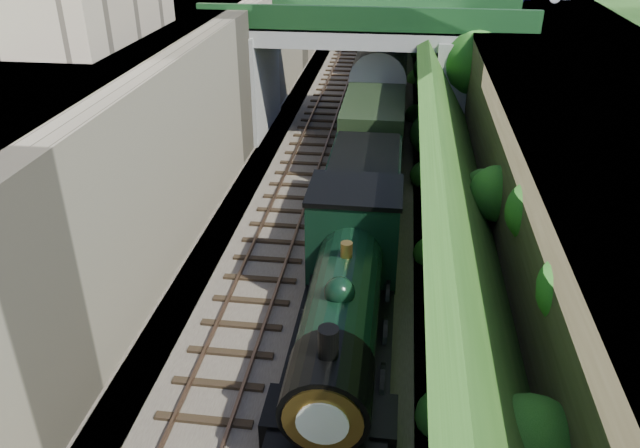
# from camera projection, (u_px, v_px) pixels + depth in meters

# --- Properties ---
(trackbed) EXTENTS (10.00, 90.00, 0.20)m
(trackbed) POSITION_uv_depth(u_px,v_px,m) (348.00, 160.00, 31.11)
(trackbed) COLOR #473F38
(trackbed) RESTS_ON ground
(retaining_wall) EXTENTS (1.00, 90.00, 7.00)m
(retaining_wall) POSITION_uv_depth(u_px,v_px,m) (237.00, 89.00, 30.15)
(retaining_wall) COLOR #756B56
(retaining_wall) RESTS_ON ground
(street_plateau_left) EXTENTS (6.00, 90.00, 7.00)m
(street_plateau_left) POSITION_uv_depth(u_px,v_px,m) (167.00, 86.00, 30.55)
(street_plateau_left) COLOR #262628
(street_plateau_left) RESTS_ON ground
(street_plateau_right) EXTENTS (8.00, 90.00, 6.25)m
(street_plateau_right) POSITION_uv_depth(u_px,v_px,m) (556.00, 108.00, 28.60)
(street_plateau_right) COLOR #262628
(street_plateau_right) RESTS_ON ground
(embankment_slope) EXTENTS (4.19, 90.00, 6.36)m
(embankment_slope) POSITION_uv_depth(u_px,v_px,m) (457.00, 124.00, 27.97)
(embankment_slope) COLOR #1E4714
(embankment_slope) RESTS_ON ground
(track_left) EXTENTS (2.50, 90.00, 0.20)m
(track_left) POSITION_uv_depth(u_px,v_px,m) (309.00, 155.00, 31.27)
(track_left) COLOR black
(track_left) RESTS_ON trackbed
(track_right) EXTENTS (2.50, 90.00, 0.20)m
(track_right) POSITION_uv_depth(u_px,v_px,m) (373.00, 158.00, 30.90)
(track_right) COLOR black
(track_right) RESTS_ON trackbed
(road_bridge) EXTENTS (16.00, 6.40, 7.25)m
(road_bridge) POSITION_uv_depth(u_px,v_px,m) (375.00, 61.00, 32.65)
(road_bridge) COLOR gray
(road_bridge) RESTS_ON ground
(tree) EXTENTS (3.60, 3.80, 6.60)m
(tree) POSITION_uv_depth(u_px,v_px,m) (476.00, 62.00, 30.12)
(tree) COLOR black
(tree) RESTS_ON ground
(locomotive) EXTENTS (3.10, 10.22, 3.83)m
(locomotive) POSITION_uv_depth(u_px,v_px,m) (345.00, 303.00, 17.10)
(locomotive) COLOR black
(locomotive) RESTS_ON trackbed
(tender) EXTENTS (2.70, 6.00, 3.05)m
(tender) POSITION_uv_depth(u_px,v_px,m) (363.00, 198.00, 23.68)
(tender) COLOR black
(tender) RESTS_ON trackbed
(coach_front) EXTENTS (2.90, 18.00, 3.70)m
(coach_front) POSITION_uv_depth(u_px,v_px,m) (379.00, 94.00, 34.52)
(coach_front) COLOR black
(coach_front) RESTS_ON trackbed
(coach_middle) EXTENTS (2.90, 18.00, 3.70)m
(coach_middle) POSITION_uv_depth(u_px,v_px,m) (390.00, 30.00, 51.00)
(coach_middle) COLOR black
(coach_middle) RESTS_ON trackbed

